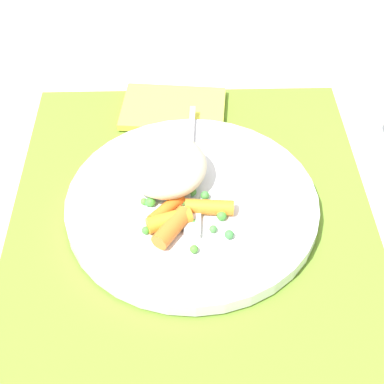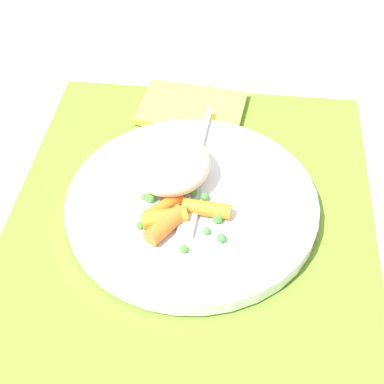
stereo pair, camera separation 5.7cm
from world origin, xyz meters
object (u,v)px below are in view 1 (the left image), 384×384
carrot_portion (180,217)px  napkin (173,108)px  fork (193,179)px  rice_mound (166,166)px  plate (192,204)px

carrot_portion → napkin: bearing=-178.2°
fork → napkin: fork is taller
carrot_portion → napkin: size_ratio=0.70×
carrot_portion → napkin: (-0.20, -0.01, -0.02)m
rice_mound → napkin: size_ratio=0.70×
carrot_portion → napkin: 0.20m
fork → rice_mound: bearing=-93.1°
napkin → carrot_portion: bearing=1.8°
rice_mound → carrot_portion: bearing=12.8°
fork → carrot_portion: bearing=-13.8°
plate → rice_mound: bearing=-136.3°
plate → carrot_portion: (0.03, -0.01, 0.02)m
carrot_portion → rice_mound: bearing=-167.2°
rice_mound → napkin: rice_mound is taller
rice_mound → plate: bearing=43.7°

